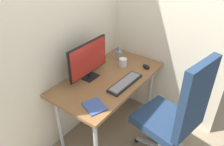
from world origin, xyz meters
The scene contains 11 objects.
ground_plane centered at (0.00, 0.00, 0.00)m, with size 8.00×8.00×0.00m, color gray.
wall_back centered at (0.00, 0.37, 1.40)m, with size 2.37×0.04×2.80m, color beige.
wall_side_right centered at (0.67, -0.15, 1.40)m, with size 0.04×1.78×2.80m, color beige.
desk centered at (0.00, 0.00, 0.67)m, with size 1.27×0.69×0.75m.
office_chair centered at (0.01, -0.78, 0.65)m, with size 0.58×0.63×1.25m.
monitor centered at (-0.12, 0.17, 0.96)m, with size 0.54×0.14×0.40m.
keyboard centered at (0.00, -0.21, 0.76)m, with size 0.46×0.14×0.03m.
mouse centered at (0.41, -0.23, 0.77)m, with size 0.06×0.10×0.04m, color black.
pen_holder centered at (0.40, 0.15, 0.80)m, with size 0.08×0.08×0.19m.
notebook centered at (-0.46, -0.18, 0.75)m, with size 0.16×0.20×0.01m, color #334C8C.
coffee_mug centered at (0.30, 0.02, 0.79)m, with size 0.12×0.09×0.09m.
Camera 1 is at (-1.59, -1.21, 2.06)m, focal length 35.55 mm.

